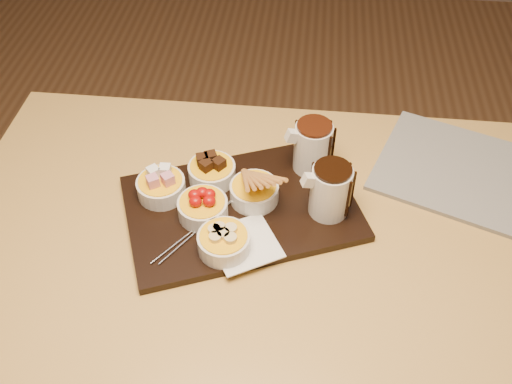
# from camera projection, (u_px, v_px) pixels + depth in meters

# --- Properties ---
(dining_table) EXTENTS (1.20, 0.80, 0.75)m
(dining_table) POSITION_uv_depth(u_px,v_px,m) (246.00, 259.00, 1.21)
(dining_table) COLOR tan
(dining_table) RESTS_ON ground
(serving_board) EXTENTS (0.54, 0.45, 0.02)m
(serving_board) POSITION_uv_depth(u_px,v_px,m) (241.00, 208.00, 1.17)
(serving_board) COLOR black
(serving_board) RESTS_ON dining_table
(napkin) EXTENTS (0.16, 0.16, 0.00)m
(napkin) POSITION_uv_depth(u_px,v_px,m) (245.00, 244.00, 1.09)
(napkin) COLOR white
(napkin) RESTS_ON serving_board
(bowl_marshmallows) EXTENTS (0.10, 0.10, 0.04)m
(bowl_marshmallows) POSITION_uv_depth(u_px,v_px,m) (161.00, 188.00, 1.17)
(bowl_marshmallows) COLOR silver
(bowl_marshmallows) RESTS_ON serving_board
(bowl_cake) EXTENTS (0.10, 0.10, 0.04)m
(bowl_cake) POSITION_uv_depth(u_px,v_px,m) (212.00, 173.00, 1.20)
(bowl_cake) COLOR silver
(bowl_cake) RESTS_ON serving_board
(bowl_strawberries) EXTENTS (0.10, 0.10, 0.04)m
(bowl_strawberries) POSITION_uv_depth(u_px,v_px,m) (203.00, 209.00, 1.13)
(bowl_strawberries) COLOR silver
(bowl_strawberries) RESTS_ON serving_board
(bowl_biscotti) EXTENTS (0.10, 0.10, 0.04)m
(bowl_biscotti) POSITION_uv_depth(u_px,v_px,m) (254.00, 192.00, 1.16)
(bowl_biscotti) COLOR silver
(bowl_biscotti) RESTS_ON serving_board
(bowl_bananas) EXTENTS (0.10, 0.10, 0.04)m
(bowl_bananas) POSITION_uv_depth(u_px,v_px,m) (224.00, 242.00, 1.07)
(bowl_bananas) COLOR silver
(bowl_bananas) RESTS_ON serving_board
(pitcher_dark_chocolate) EXTENTS (0.10, 0.10, 0.11)m
(pitcher_dark_chocolate) POSITION_uv_depth(u_px,v_px,m) (330.00, 191.00, 1.11)
(pitcher_dark_chocolate) COLOR silver
(pitcher_dark_chocolate) RESTS_ON serving_board
(pitcher_milk_chocolate) EXTENTS (0.10, 0.10, 0.11)m
(pitcher_milk_chocolate) POSITION_uv_depth(u_px,v_px,m) (313.00, 147.00, 1.20)
(pitcher_milk_chocolate) COLOR silver
(pitcher_milk_chocolate) RESTS_ON serving_board
(fondue_skewers) EXTENTS (0.23, 0.18, 0.01)m
(fondue_skewers) POSITION_uv_depth(u_px,v_px,m) (201.00, 224.00, 1.12)
(fondue_skewers) COLOR silver
(fondue_skewers) RESTS_ON serving_board
(newspaper) EXTENTS (0.44, 0.40, 0.01)m
(newspaper) POSITION_uv_depth(u_px,v_px,m) (463.00, 172.00, 1.25)
(newspaper) COLOR beige
(newspaper) RESTS_ON dining_table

